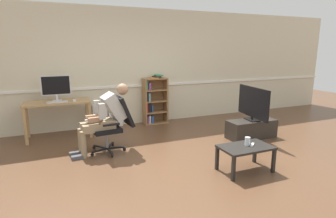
{
  "coord_description": "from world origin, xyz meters",
  "views": [
    {
      "loc": [
        -1.77,
        -3.69,
        1.78
      ],
      "look_at": [
        0.15,
        0.85,
        0.7
      ],
      "focal_mm": 29.37,
      "sensor_mm": 36.0,
      "label": 1
    }
  ],
  "objects": [
    {
      "name": "computer_desk",
      "position": [
        -1.71,
        2.15,
        0.64
      ],
      "size": [
        1.26,
        0.58,
        0.76
      ],
      "color": "tan",
      "rests_on": "ground_plane"
    },
    {
      "name": "bookshelf",
      "position": [
        0.44,
        2.44,
        0.56
      ],
      "size": [
        0.57,
        0.3,
        1.18
      ],
      "color": "olive",
      "rests_on": "ground_plane"
    },
    {
      "name": "person_seated",
      "position": [
        -0.99,
        0.96,
        0.64
      ],
      "size": [
        1.06,
        0.41,
        1.19
      ],
      "rotation": [
        0.0,
        0.0,
        -1.48
      ],
      "color": "#937F60",
      "rests_on": "ground_plane"
    },
    {
      "name": "keyboard",
      "position": [
        -1.71,
        2.01,
        0.77
      ],
      "size": [
        0.39,
        0.12,
        0.02
      ],
      "primitive_type": "cube",
      "color": "silver",
      "rests_on": "computer_desk"
    },
    {
      "name": "imac_monitor",
      "position": [
        -1.71,
        2.23,
        1.05
      ],
      "size": [
        0.57,
        0.14,
        0.51
      ],
      "color": "silver",
      "rests_on": "computer_desk"
    },
    {
      "name": "back_wall",
      "position": [
        0.0,
        2.65,
        1.35
      ],
      "size": [
        12.0,
        0.13,
        2.7
      ],
      "color": "beige",
      "rests_on": "ground_plane"
    },
    {
      "name": "coffee_table",
      "position": [
        0.77,
        -0.63,
        0.33
      ],
      "size": [
        0.77,
        0.47,
        0.39
      ],
      "color": "black",
      "rests_on": "ground_plane"
    },
    {
      "name": "radiator",
      "position": [
        -0.71,
        2.54,
        0.27
      ],
      "size": [
        0.8,
        0.08,
        0.55
      ],
      "color": "white",
      "rests_on": "ground_plane"
    },
    {
      "name": "tv_screen",
      "position": [
        1.89,
        0.6,
        0.72
      ],
      "size": [
        0.24,
        1.03,
        0.67
      ],
      "rotation": [
        0.0,
        0.0,
        1.44
      ],
      "color": "black",
      "rests_on": "tv_stand"
    },
    {
      "name": "spare_remote",
      "position": [
        0.88,
        -0.64,
        0.4
      ],
      "size": [
        0.14,
        0.13,
        0.02
      ],
      "primitive_type": "cube",
      "rotation": [
        0.0,
        0.0,
        5.44
      ],
      "color": "white",
      "rests_on": "coffee_table"
    },
    {
      "name": "ground_plane",
      "position": [
        0.0,
        0.0,
        0.0
      ],
      "size": [
        18.0,
        18.0,
        0.0
      ],
      "primitive_type": "plane",
      "color": "brown"
    },
    {
      "name": "tv_stand",
      "position": [
        1.89,
        0.6,
        0.19
      ],
      "size": [
        1.01,
        0.41,
        0.37
      ],
      "color": "#2D2823",
      "rests_on": "ground_plane"
    },
    {
      "name": "computer_mouse",
      "position": [
        -1.39,
        2.03,
        0.77
      ],
      "size": [
        0.06,
        0.1,
        0.03
      ],
      "primitive_type": "cube",
      "color": "white",
      "rests_on": "computer_desk"
    },
    {
      "name": "office_chair",
      "position": [
        -0.82,
        0.97,
        0.53
      ],
      "size": [
        0.79,
        0.62,
        0.98
      ],
      "rotation": [
        0.0,
        0.0,
        -1.48
      ],
      "color": "black",
      "rests_on": "ground_plane"
    },
    {
      "name": "drinking_glass",
      "position": [
        0.82,
        -0.59,
        0.45
      ],
      "size": [
        0.08,
        0.08,
        0.12
      ],
      "primitive_type": "cylinder",
      "color": "silver",
      "rests_on": "coffee_table"
    }
  ]
}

